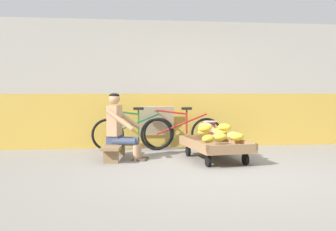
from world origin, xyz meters
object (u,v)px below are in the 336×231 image
(banana_cart, at_px, (215,146))
(shopping_bag, at_px, (228,148))
(bicycle_near_left, at_px, (133,133))
(plastic_crate, at_px, (211,144))
(bicycle_far_left, at_px, (181,132))
(sign_board, at_px, (157,127))
(low_bench, at_px, (115,148))
(vendor_seated, at_px, (119,127))
(weighing_scale, at_px, (211,128))

(banana_cart, xyz_separation_m, shopping_bag, (0.39, 0.60, -0.12))
(bicycle_near_left, xyz_separation_m, shopping_bag, (1.73, -0.71, -0.23))
(plastic_crate, xyz_separation_m, bicycle_far_left, (-0.54, 0.25, 0.20))
(bicycle_far_left, height_order, sign_board, sign_board)
(bicycle_near_left, xyz_separation_m, sign_board, (0.50, 0.28, 0.08))
(banana_cart, height_order, low_bench, banana_cart)
(sign_board, bearing_deg, vendor_seated, -120.23)
(bicycle_far_left, bearing_deg, weighing_scale, -24.82)
(weighing_scale, xyz_separation_m, bicycle_far_left, (-0.54, 0.25, -0.10))
(vendor_seated, bearing_deg, bicycle_far_left, 37.80)
(vendor_seated, relative_size, bicycle_near_left, 0.69)
(low_bench, relative_size, bicycle_far_left, 0.68)
(plastic_crate, xyz_separation_m, weighing_scale, (0.00, -0.00, 0.30))
(weighing_scale, bearing_deg, plastic_crate, 90.00)
(weighing_scale, bearing_deg, bicycle_far_left, 155.18)
(sign_board, bearing_deg, banana_cart, -62.05)
(sign_board, bearing_deg, weighing_scale, -31.14)
(weighing_scale, xyz_separation_m, bicycle_near_left, (-1.50, 0.32, -0.10))
(bicycle_far_left, relative_size, sign_board, 1.90)
(banana_cart, relative_size, low_bench, 1.37)
(bicycle_far_left, height_order, shopping_bag, bicycle_far_left)
(weighing_scale, bearing_deg, low_bench, -159.96)
(plastic_crate, bearing_deg, banana_cart, -98.99)
(banana_cart, relative_size, bicycle_far_left, 0.93)
(plastic_crate, relative_size, bicycle_near_left, 0.22)
(plastic_crate, relative_size, shopping_bag, 1.50)
(plastic_crate, bearing_deg, low_bench, -159.93)
(sign_board, bearing_deg, bicycle_near_left, -150.38)
(weighing_scale, relative_size, bicycle_near_left, 0.18)
(low_bench, relative_size, bicycle_near_left, 0.68)
(weighing_scale, height_order, bicycle_far_left, bicycle_far_left)
(bicycle_near_left, relative_size, bicycle_far_left, 1.00)
(low_bench, xyz_separation_m, bicycle_near_left, (0.35, 1.00, 0.15))
(weighing_scale, relative_size, sign_board, 0.34)
(vendor_seated, relative_size, bicycle_far_left, 0.69)
(banana_cart, distance_m, vendor_seated, 1.67)
(plastic_crate, xyz_separation_m, bicycle_near_left, (-1.50, 0.32, 0.20))
(plastic_crate, height_order, weighing_scale, weighing_scale)
(banana_cart, bearing_deg, low_bench, 169.46)
(vendor_seated, bearing_deg, shopping_bag, 8.83)
(bicycle_near_left, bearing_deg, vendor_seated, -104.48)
(sign_board, xyz_separation_m, shopping_bag, (1.24, -1.00, -0.31))
(banana_cart, bearing_deg, sign_board, 117.95)
(banana_cart, distance_m, bicycle_far_left, 1.30)
(plastic_crate, distance_m, shopping_bag, 0.46)
(sign_board, bearing_deg, low_bench, -123.44)
(plastic_crate, height_order, bicycle_far_left, bicycle_far_left)
(plastic_crate, distance_m, sign_board, 1.21)
(plastic_crate, bearing_deg, bicycle_near_left, 167.87)
(low_bench, relative_size, plastic_crate, 3.14)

